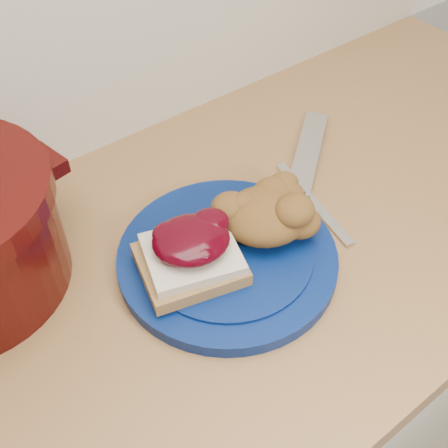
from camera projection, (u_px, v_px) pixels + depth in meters
base_cabinet at (202, 428)px, 1.06m from camera, size 4.00×0.60×0.86m
plate at (227, 258)px, 0.73m from camera, size 0.37×0.37×0.02m
sandwich at (191, 253)px, 0.68m from camera, size 0.14×0.13×0.06m
stuffing_mound at (266, 215)px, 0.72m from camera, size 0.14×0.14×0.06m
chef_knife at (295, 203)px, 0.80m from camera, size 0.28×0.23×0.02m
butter_knife at (313, 202)px, 0.81m from camera, size 0.05×0.19×0.00m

